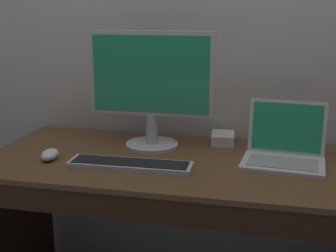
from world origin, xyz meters
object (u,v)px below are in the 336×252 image
Objects in this scene: computer_mouse at (50,155)px; external_drive_box at (223,138)px; laptop_silver at (284,150)px; external_monitor at (151,88)px; wired_keyboard at (130,165)px.

external_drive_box reaches higher than computer_mouse.
laptop_silver is at bearing 4.81° from computer_mouse.
external_monitor reaches higher than external_drive_box.
wired_keyboard is 4.42× the size of computer_mouse.
laptop_silver is at bearing 19.31° from wired_keyboard.
external_monitor is at bearing 173.06° from laptop_silver.
wired_keyboard is 0.52m from external_drive_box.
external_drive_box is (0.32, 0.41, 0.01)m from wired_keyboard.
computer_mouse is at bearing -149.60° from external_drive_box.
wired_keyboard is 3.45× the size of external_drive_box.
external_drive_box is (-0.27, 0.20, -0.03)m from laptop_silver.
laptop_silver is 0.95m from computer_mouse.
laptop_silver reaches higher than external_drive_box.
external_drive_box reaches higher than wired_keyboard.
external_drive_box is (0.30, 0.13, -0.25)m from external_monitor.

